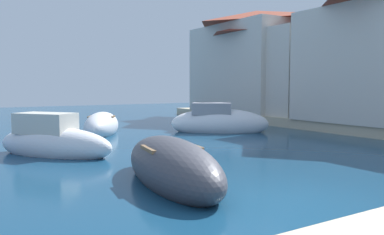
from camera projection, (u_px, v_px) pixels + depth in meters
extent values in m
plane|color=navy|center=(282.00, 205.00, 7.44)|extent=(80.00, 80.00, 0.00)
ellipsoid|color=white|center=(55.00, 145.00, 12.80)|extent=(3.65, 4.15, 1.19)
cube|color=beige|center=(46.00, 123.00, 12.87)|extent=(1.94, 2.10, 0.68)
ellipsoid|color=#3F3F47|center=(172.00, 167.00, 9.08)|extent=(2.23, 4.91, 1.37)
cube|color=brown|center=(172.00, 148.00, 9.05)|extent=(1.35, 1.12, 0.08)
ellipsoid|color=white|center=(102.00, 126.00, 18.64)|extent=(3.20, 4.24, 1.31)
cube|color=brown|center=(101.00, 117.00, 18.61)|extent=(1.41, 1.26, 0.08)
ellipsoid|color=white|center=(219.00, 124.00, 19.28)|extent=(4.79, 4.10, 1.47)
cube|color=gray|center=(212.00, 109.00, 19.25)|extent=(2.21, 2.07, 0.57)
cube|color=beige|center=(265.00, 74.00, 26.80)|extent=(5.35, 9.80, 5.10)
pyramid|color=brown|center=(266.00, 29.00, 26.56)|extent=(5.67, 10.39, 0.96)
cube|color=beige|center=(256.00, 69.00, 27.56)|extent=(6.02, 7.94, 5.82)
pyramid|color=#9E422D|center=(257.00, 19.00, 27.28)|extent=(6.38, 8.42, 1.08)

